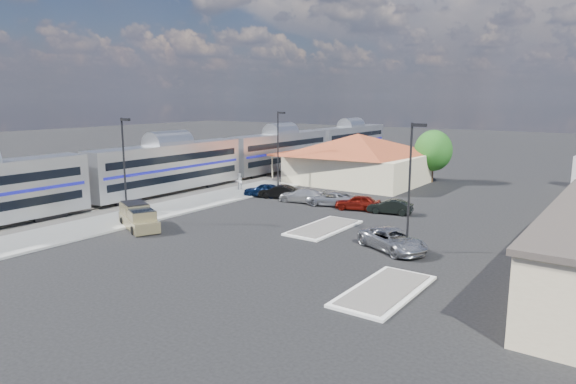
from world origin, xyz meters
The scene contains 21 objects.
ground centered at (0.00, 0.00, 0.00)m, with size 280.00×280.00×0.00m, color black.
railbed centered at (-21.00, 8.00, 0.06)m, with size 16.00×100.00×0.12m, color #4C4944.
platform centered at (-12.00, 6.00, 0.09)m, with size 5.50×92.00×0.18m, color gray.
passenger_train centered at (-18.00, 5.20, 2.87)m, with size 3.00×104.00×5.55m.
freight_cars centered at (-24.00, 4.16, 1.93)m, with size 2.80×46.00×4.00m.
station_depot centered at (-4.56, 24.00, 3.13)m, with size 18.35×12.24×6.20m.
traffic_island_south centered at (4.00, 2.00, 0.10)m, with size 3.30×7.50×0.21m.
traffic_island_north centered at (14.00, -8.00, 0.10)m, with size 3.30×7.50×0.21m.
lamp_plat_s centered at (-10.90, -6.00, 5.34)m, with size 1.08×0.25×9.00m.
lamp_plat_n centered at (-10.90, 16.00, 5.34)m, with size 1.08×0.25×9.00m.
lamp_lot centered at (12.10, 0.00, 5.34)m, with size 1.08×0.25×9.00m.
tree_depot centered at (3.00, 30.00, 4.02)m, with size 4.71×4.71×6.63m.
pickup_truck centered at (-8.50, -6.76, 0.90)m, with size 5.85×4.09×1.90m.
suv centered at (11.12, -0.40, 0.77)m, with size 2.57×5.57×1.55m, color #A3A5AA.
person_b centered at (-13.06, 11.19, 1.12)m, with size 0.91×0.71×1.87m, color white.
parked_car_a centered at (-8.50, 9.96, 0.74)m, with size 1.76×4.37×1.49m, color #0C1C3E.
parked_car_b centered at (-6.67, 10.26, 0.71)m, with size 1.50×4.31×1.42m, color black.
parked_car_c centered at (-3.47, 9.96, 0.73)m, with size 2.03×5.01×1.45m, color silver.
parked_car_d centered at (-0.27, 10.26, 0.70)m, with size 2.32×5.04×1.40m, color #9C9EA4.
parked_car_e centered at (2.93, 9.96, 0.74)m, with size 1.76×4.36×1.49m, color maroon.
parked_car_f centered at (6.13, 10.26, 0.68)m, with size 1.44×4.12×1.36m, color black.
Camera 1 is at (25.21, -33.18, 10.72)m, focal length 32.00 mm.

